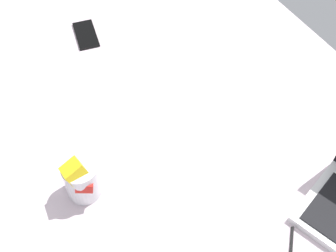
# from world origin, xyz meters

# --- Properties ---
(bed_mattress) EXTENTS (1.80, 1.40, 0.18)m
(bed_mattress) POSITION_xyz_m (0.00, 0.00, 0.09)
(bed_mattress) COLOR silver
(bed_mattress) RESTS_ON ground
(snack_cup) EXTENTS (0.11, 0.09, 0.14)m
(snack_cup) POSITION_xyz_m (0.18, -0.23, 0.24)
(snack_cup) COLOR silver
(snack_cup) RESTS_ON bed_mattress
(cell_phone) EXTENTS (0.15, 0.09, 0.01)m
(cell_phone) POSITION_xyz_m (-0.38, 0.01, 0.18)
(cell_phone) COLOR black
(cell_phone) RESTS_ON bed_mattress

